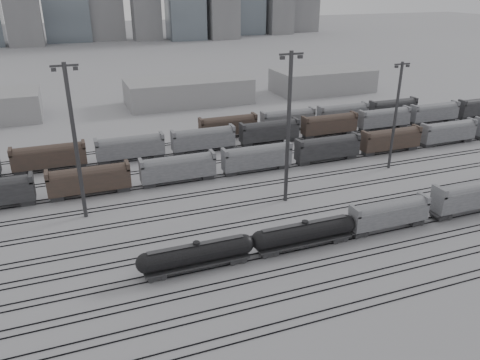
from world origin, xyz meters
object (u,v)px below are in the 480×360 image
object	(u,v)px
hopper_car_b	(473,194)
light_mast_c	(288,126)
tank_car_a	(197,254)
tank_car_b	(304,233)
hopper_car_a	(389,213)

from	to	relation	value
hopper_car_b	light_mast_c	world-z (taller)	light_mast_c
hopper_car_b	light_mast_c	distance (m)	34.01
tank_car_a	tank_car_b	xyz separation A→B (m)	(16.79, 0.00, 0.04)
hopper_car_a	light_mast_c	size ratio (longest dim) A/B	0.51
tank_car_b	hopper_car_b	size ratio (longest dim) A/B	1.07
hopper_car_b	hopper_car_a	bearing A→B (deg)	180.00
hopper_car_a	hopper_car_b	xyz separation A→B (m)	(17.40, 0.00, 0.49)
light_mast_c	tank_car_a	bearing A→B (deg)	-143.47
hopper_car_b	tank_car_a	bearing A→B (deg)	180.00
hopper_car_a	light_mast_c	bearing A→B (deg)	124.11
tank_car_a	light_mast_c	size ratio (longest dim) A/B	0.63
hopper_car_b	light_mast_c	size ratio (longest dim) A/B	0.60
hopper_car_b	light_mast_c	xyz separation A→B (m)	(-28.12, 15.82, 10.75)
tank_car_b	hopper_car_a	bearing A→B (deg)	0.00
hopper_car_a	light_mast_c	xyz separation A→B (m)	(-10.72, 15.82, 11.24)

